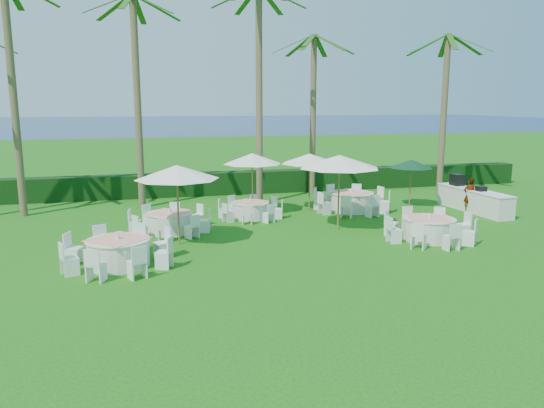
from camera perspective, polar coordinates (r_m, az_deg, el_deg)
The scene contains 20 objects.
ground at distance 17.73m, azimuth 3.50°, elevation -5.26°, with size 120.00×120.00×0.00m, color #1A5B0F.
hedge at distance 29.02m, azimuth -3.66°, elevation 2.32°, with size 34.00×1.00×1.20m, color black.
ocean at distance 118.44m, azimuth -11.73°, elevation 8.33°, with size 260.00×260.00×0.00m, color #082253.
banquet_table_a at distance 16.87m, azimuth -16.20°, elevation -4.96°, with size 3.28×3.28×1.01m.
banquet_table_c at distance 20.03m, azimuth 16.54°, elevation -2.53°, with size 3.24×3.24×0.98m.
banquet_table_d at distance 20.71m, azimuth -10.93°, elevation -1.90°, with size 3.10×3.10×0.94m.
banquet_table_e at distance 22.85m, azimuth -2.32°, elevation -0.60°, with size 2.74×2.74×0.86m.
banquet_table_f at distance 24.57m, azimuth 8.54°, elevation 0.31°, with size 3.46×3.46×1.04m.
umbrella_a at distance 18.52m, azimuth -10.20°, elevation 3.39°, with size 2.93×2.93×2.81m.
umbrella_b at distance 20.63m, azimuth 7.26°, elevation 4.54°, with size 3.15×3.15×2.93m.
umbrella_c at distance 23.40m, azimuth -2.14°, elevation 4.89°, with size 2.59×2.59×2.72m.
umbrella_d at distance 24.21m, azimuth 4.08°, elevation 4.89°, with size 2.66×2.66×2.63m.
umbrella_green at distance 25.82m, azimuth 14.76°, elevation 4.20°, with size 2.04×2.04×2.27m.
buffet_table at distance 25.94m, azimuth 20.83°, elevation 0.46°, with size 1.16×4.40×1.55m.
staff_person at distance 25.64m, azimuth 20.47°, elevation 0.91°, with size 0.57×0.37×1.56m, color gray.
palm_a at distance 25.32m, azimuth -26.11°, elevation 11.00°, with size 4.13×4.40×9.96m.
palm_b at distance 25.49m, azimuth -14.30°, elevation 11.38°, with size 4.28×4.35×9.63m.
palm_c at distance 25.71m, azimuth -1.39°, elevation 12.31°, with size 4.35×4.28×10.17m.
palm_d at distance 28.80m, azimuth 4.44°, elevation 10.34°, with size 4.40×4.11×8.40m.
palm_e at distance 29.37m, azimuth 18.02°, elevation 9.79°, with size 4.39×4.18×8.34m.
Camera 1 is at (-5.19, -16.22, 4.94)m, focal length 35.00 mm.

